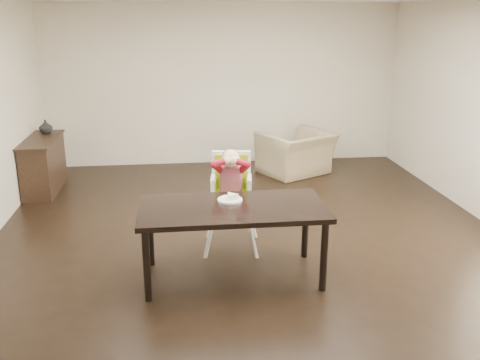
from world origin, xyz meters
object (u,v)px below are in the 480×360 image
Objects in this scene: high_chair at (231,179)px; sideboard at (44,165)px; dining_table at (233,214)px; armchair at (296,146)px.

sideboard is at bearing 144.64° from high_chair.
high_chair reaches higher than dining_table.
high_chair reaches higher than sideboard.
dining_table is 3.76m from armchair.
high_chair is 3.08m from armchair.
armchair is at bearing 67.95° from dining_table.
dining_table is at bearing 39.92° from armchair.
sideboard reaches higher than dining_table.
high_chair is at bearing 85.07° from dining_table.
high_chair reaches higher than armchair.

